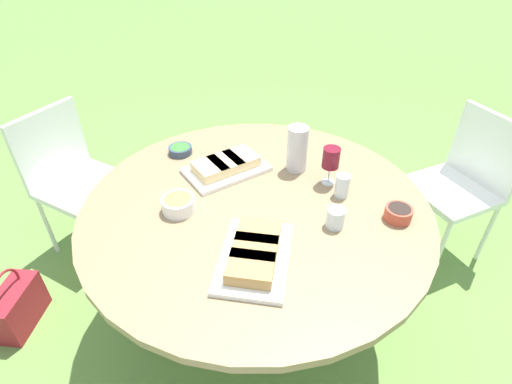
{
  "coord_description": "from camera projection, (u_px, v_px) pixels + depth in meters",
  "views": [
    {
      "loc": [
        -1.34,
        -0.13,
        1.83
      ],
      "look_at": [
        0.0,
        0.0,
        0.82
      ],
      "focal_mm": 28.0,
      "sensor_mm": 36.0,
      "label": 1
    }
  ],
  "objects": [
    {
      "name": "chair_near_left",
      "position": [
        71.0,
        172.0,
        2.34
      ],
      "size": [
        0.57,
        0.56,
        0.89
      ],
      "color": "white",
      "rests_on": "ground_plane"
    },
    {
      "name": "cup_water_far",
      "position": [
        342.0,
        186.0,
        1.73
      ],
      "size": [
        0.06,
        0.06,
        0.1
      ],
      "color": "silver",
      "rests_on": "dining_table"
    },
    {
      "name": "bowl_salad",
      "position": [
        180.0,
        150.0,
        2.03
      ],
      "size": [
        0.12,
        0.12,
        0.04
      ],
      "color": "#334256",
      "rests_on": "dining_table"
    },
    {
      "name": "dining_table",
      "position": [
        256.0,
        219.0,
        1.77
      ],
      "size": [
        1.49,
        1.49,
        0.76
      ],
      "color": "#4C4C51",
      "rests_on": "ground_plane"
    },
    {
      "name": "cup_water_near",
      "position": [
        335.0,
        218.0,
        1.57
      ],
      "size": [
        0.07,
        0.07,
        0.08
      ],
      "color": "silver",
      "rests_on": "dining_table"
    },
    {
      "name": "wine_glass",
      "position": [
        331.0,
        159.0,
        1.76
      ],
      "size": [
        0.08,
        0.08,
        0.18
      ],
      "color": "silver",
      "rests_on": "dining_table"
    },
    {
      "name": "chair_far_back",
      "position": [
        464.0,
        177.0,
        2.3
      ],
      "size": [
        0.59,
        0.58,
        0.89
      ],
      "color": "white",
      "rests_on": "ground_plane"
    },
    {
      "name": "platter_charcuterie",
      "position": [
        255.0,
        253.0,
        1.43
      ],
      "size": [
        0.4,
        0.27,
        0.07
      ],
      "color": "white",
      "rests_on": "dining_table"
    },
    {
      "name": "platter_bread_main",
      "position": [
        226.0,
        166.0,
        1.89
      ],
      "size": [
        0.42,
        0.44,
        0.07
      ],
      "color": "white",
      "rests_on": "dining_table"
    },
    {
      "name": "ground_plane",
      "position": [
        256.0,
        313.0,
        2.17
      ],
      "size": [
        40.0,
        40.0,
        0.0
      ],
      "primitive_type": "plane",
      "color": "#668E42"
    },
    {
      "name": "bowl_fries",
      "position": [
        178.0,
        204.0,
        1.65
      ],
      "size": [
        0.14,
        0.14,
        0.06
      ],
      "color": "white",
      "rests_on": "dining_table"
    },
    {
      "name": "handbag",
      "position": [
        17.0,
        306.0,
        2.05
      ],
      "size": [
        0.3,
        0.14,
        0.37
      ],
      "color": "maroon",
      "rests_on": "ground_plane"
    },
    {
      "name": "bowl_olives",
      "position": [
        398.0,
        213.0,
        1.61
      ],
      "size": [
        0.11,
        0.11,
        0.06
      ],
      "color": "#B74733",
      "rests_on": "dining_table"
    },
    {
      "name": "water_pitcher",
      "position": [
        297.0,
        149.0,
        1.87
      ],
      "size": [
        0.1,
        0.1,
        0.22
      ],
      "color": "silver",
      "rests_on": "dining_table"
    }
  ]
}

